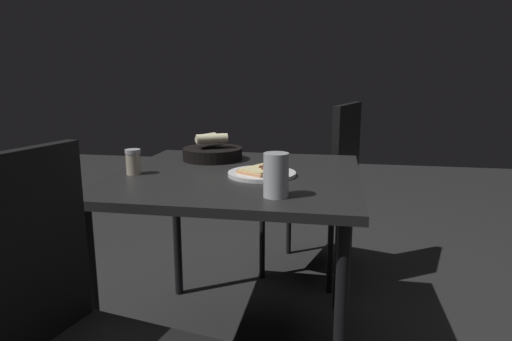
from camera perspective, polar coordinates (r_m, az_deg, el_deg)
dining_table at (r=1.71m, az=-2.40°, el=-2.65°), size 0.91×0.91×0.73m
pizza_plate at (r=1.64m, az=0.75°, el=-0.29°), size 0.25×0.25×0.04m
bread_basket at (r=1.96m, az=-5.60°, el=2.38°), size 0.26×0.26×0.12m
beer_glass at (r=1.35m, az=2.56°, el=-0.90°), size 0.08×0.08×0.13m
pepper_shaker at (r=1.72m, az=-15.32°, el=0.89°), size 0.06×0.06×0.09m
chair_near at (r=2.43m, az=8.70°, el=-1.28°), size 0.55×0.55×0.95m
chair_far at (r=1.19m, az=-23.77°, el=-18.21°), size 0.52×0.52×0.93m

